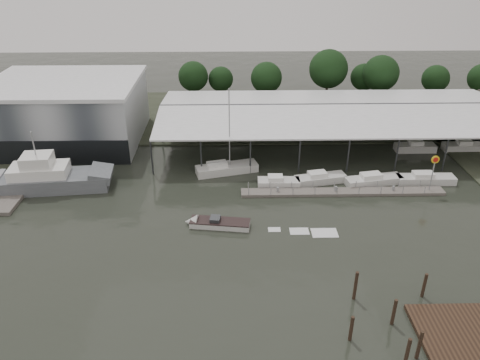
{
  "coord_description": "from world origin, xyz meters",
  "views": [
    {
      "loc": [
        -0.35,
        -46.07,
        31.48
      ],
      "look_at": [
        0.83,
        9.45,
        2.5
      ],
      "focal_mm": 35.0,
      "sensor_mm": 36.0,
      "label": 1
    }
  ],
  "objects_px": {
    "white_sailboat": "(226,168)",
    "shell_fuel_sign": "(434,167)",
    "speedboat_underway": "(215,223)",
    "grey_trawler": "(49,178)"
  },
  "relations": [
    {
      "from": "grey_trawler",
      "to": "speedboat_underway",
      "type": "height_order",
      "value": "grey_trawler"
    },
    {
      "from": "shell_fuel_sign",
      "to": "white_sailboat",
      "type": "height_order",
      "value": "white_sailboat"
    },
    {
      "from": "grey_trawler",
      "to": "white_sailboat",
      "type": "xyz_separation_m",
      "value": [
        24.59,
        4.44,
        -0.93
      ]
    },
    {
      "from": "white_sailboat",
      "to": "speedboat_underway",
      "type": "height_order",
      "value": "white_sailboat"
    },
    {
      "from": "grey_trawler",
      "to": "speedboat_underway",
      "type": "relative_size",
      "value": 0.92
    },
    {
      "from": "shell_fuel_sign",
      "to": "grey_trawler",
      "type": "distance_m",
      "value": 52.84
    },
    {
      "from": "grey_trawler",
      "to": "speedboat_underway",
      "type": "distance_m",
      "value": 25.47
    },
    {
      "from": "white_sailboat",
      "to": "shell_fuel_sign",
      "type": "bearing_deg",
      "value": -28.41
    },
    {
      "from": "shell_fuel_sign",
      "to": "speedboat_underway",
      "type": "bearing_deg",
      "value": -165.05
    },
    {
      "from": "shell_fuel_sign",
      "to": "grey_trawler",
      "type": "xyz_separation_m",
      "value": [
        -52.74,
        2.33,
        -2.35
      ]
    }
  ]
}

